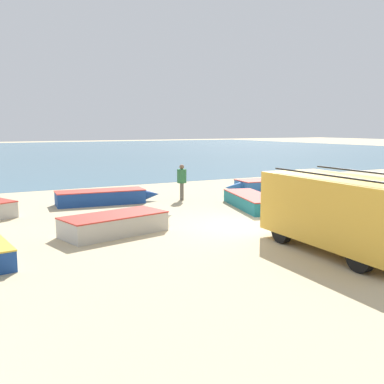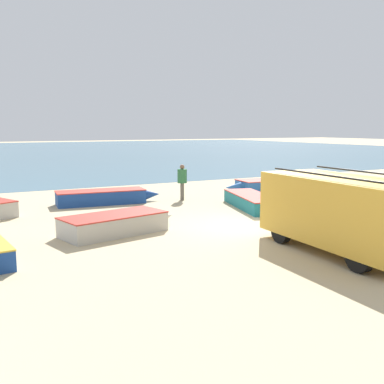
{
  "view_description": "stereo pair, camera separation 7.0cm",
  "coord_description": "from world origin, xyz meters",
  "px_view_note": "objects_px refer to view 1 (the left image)",
  "views": [
    {
      "loc": [
        -8.39,
        -12.1,
        3.28
      ],
      "look_at": [
        -0.91,
        1.82,
        1.0
      ],
      "focal_mm": 42.0,
      "sensor_mm": 36.0,
      "label": 1
    },
    {
      "loc": [
        -8.32,
        -12.13,
        3.28
      ],
      "look_at": [
        -0.91,
        1.82,
        1.0
      ],
      "focal_mm": 42.0,
      "sensor_mm": 36.0,
      "label": 2
    }
  ],
  "objects_px": {
    "fishing_rowboat_0": "(105,197)",
    "fishing_rowboat_1": "(274,185)",
    "parked_van": "(343,211)",
    "fishing_rowboat_3": "(253,202)",
    "fishing_rowboat_4": "(118,223)",
    "fisherman_1": "(182,179)"
  },
  "relations": [
    {
      "from": "parked_van",
      "to": "fishing_rowboat_0",
      "type": "height_order",
      "value": "parked_van"
    },
    {
      "from": "fishing_rowboat_4",
      "to": "fisherman_1",
      "type": "distance_m",
      "value": 6.77
    },
    {
      "from": "fishing_rowboat_0",
      "to": "fishing_rowboat_4",
      "type": "height_order",
      "value": "fishing_rowboat_4"
    },
    {
      "from": "fishing_rowboat_0",
      "to": "fishing_rowboat_1",
      "type": "distance_m",
      "value": 9.13
    },
    {
      "from": "parked_van",
      "to": "fishing_rowboat_1",
      "type": "bearing_deg",
      "value": -27.3
    },
    {
      "from": "fishing_rowboat_0",
      "to": "fisherman_1",
      "type": "distance_m",
      "value": 3.53
    },
    {
      "from": "fishing_rowboat_1",
      "to": "fishing_rowboat_3",
      "type": "distance_m",
      "value": 5.65
    },
    {
      "from": "fishing_rowboat_0",
      "to": "fishing_rowboat_1",
      "type": "height_order",
      "value": "fishing_rowboat_0"
    },
    {
      "from": "fisherman_1",
      "to": "parked_van",
      "type": "bearing_deg",
      "value": 107.14
    },
    {
      "from": "fishing_rowboat_3",
      "to": "parked_van",
      "type": "bearing_deg",
      "value": -0.32
    },
    {
      "from": "parked_van",
      "to": "fishing_rowboat_3",
      "type": "distance_m",
      "value": 6.66
    },
    {
      "from": "fishing_rowboat_1",
      "to": "fisherman_1",
      "type": "bearing_deg",
      "value": 11.72
    },
    {
      "from": "fishing_rowboat_3",
      "to": "fishing_rowboat_4",
      "type": "height_order",
      "value": "fishing_rowboat_4"
    },
    {
      "from": "parked_van",
      "to": "fishing_rowboat_1",
      "type": "distance_m",
      "value": 11.84
    },
    {
      "from": "parked_van",
      "to": "fishing_rowboat_1",
      "type": "height_order",
      "value": "parked_van"
    },
    {
      "from": "fishing_rowboat_3",
      "to": "fisherman_1",
      "type": "height_order",
      "value": "fisherman_1"
    },
    {
      "from": "fishing_rowboat_4",
      "to": "fisherman_1",
      "type": "relative_size",
      "value": 2.47
    },
    {
      "from": "fishing_rowboat_1",
      "to": "fishing_rowboat_3",
      "type": "bearing_deg",
      "value": 49.12
    },
    {
      "from": "fisherman_1",
      "to": "fishing_rowboat_0",
      "type": "bearing_deg",
      "value": 6.72
    },
    {
      "from": "fishing_rowboat_1",
      "to": "fishing_rowboat_4",
      "type": "distance_m",
      "value": 11.75
    },
    {
      "from": "parked_van",
      "to": "fishing_rowboat_3",
      "type": "bearing_deg",
      "value": -12.9
    },
    {
      "from": "fishing_rowboat_3",
      "to": "fishing_rowboat_1",
      "type": "bearing_deg",
      "value": 148.4
    }
  ]
}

